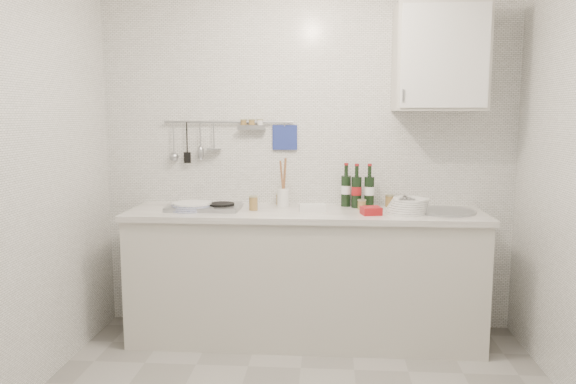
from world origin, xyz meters
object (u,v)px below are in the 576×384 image
at_px(wall_cabinet, 440,58).
at_px(utensil_crock, 283,195).
at_px(plate_stack_sink, 408,206).
at_px(wine_bottles, 357,186).
at_px(plate_stack_hob, 191,206).

xyz_separation_m(wall_cabinet, utensil_crock, (-1.06, 0.05, -0.95)).
xyz_separation_m(plate_stack_sink, utensil_crock, (-0.86, 0.21, 0.03)).
relative_size(wine_bottles, utensil_crock, 0.89).
xyz_separation_m(wine_bottles, utensil_crock, (-0.53, -0.00, -0.07)).
bearing_deg(utensil_crock, plate_stack_sink, -13.60).
distance_m(wall_cabinet, plate_stack_hob, 1.97).
xyz_separation_m(plate_stack_sink, wine_bottles, (-0.33, 0.21, 0.11)).
distance_m(plate_stack_sink, utensil_crock, 0.88).
relative_size(wall_cabinet, utensil_crock, 2.00).
bearing_deg(plate_stack_hob, wall_cabinet, 5.36).
distance_m(plate_stack_hob, plate_stack_sink, 1.48).
distance_m(wall_cabinet, utensil_crock, 1.43).
xyz_separation_m(wall_cabinet, plate_stack_hob, (-1.69, -0.16, -1.00)).
bearing_deg(wine_bottles, utensil_crock, -179.79).
xyz_separation_m(plate_stack_hob, wine_bottles, (1.15, 0.21, 0.13)).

